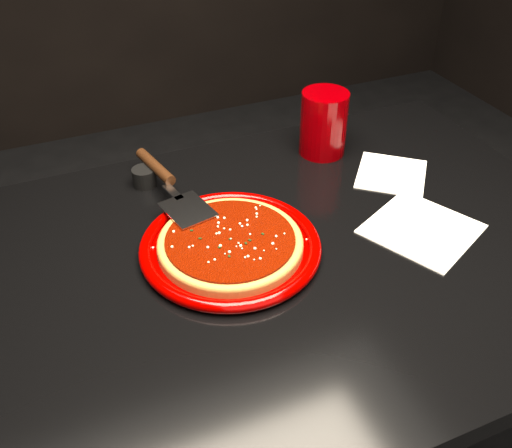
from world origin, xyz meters
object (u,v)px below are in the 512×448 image
(plate, at_px, (230,246))
(cup, at_px, (324,123))
(ramekin, at_px, (144,177))
(table, at_px, (267,391))
(pizza_server, at_px, (171,184))

(plate, distance_m, cup, 0.39)
(plate, relative_size, ramekin, 6.55)
(table, relative_size, pizza_server, 3.81)
(plate, bearing_deg, pizza_server, 105.00)
(table, xyz_separation_m, ramekin, (-0.14, 0.30, 0.39))
(table, height_order, cup, cup)
(cup, distance_m, ramekin, 0.39)
(pizza_server, distance_m, cup, 0.36)
(plate, xyz_separation_m, cup, (0.30, 0.24, 0.06))
(table, distance_m, ramekin, 0.51)
(table, xyz_separation_m, pizza_server, (-0.10, 0.22, 0.41))
(pizza_server, relative_size, cup, 2.30)
(plate, xyz_separation_m, pizza_server, (-0.05, 0.18, 0.03))
(table, distance_m, pizza_server, 0.48)
(plate, distance_m, ramekin, 0.27)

